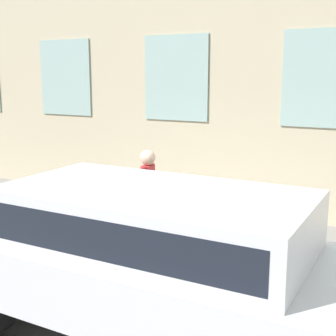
# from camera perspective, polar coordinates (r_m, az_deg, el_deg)

# --- Properties ---
(ground_plane) EXTENTS (80.00, 80.00, 0.00)m
(ground_plane) POSITION_cam_1_polar(r_m,az_deg,el_deg) (6.30, -1.24, -13.95)
(ground_plane) COLOR #514F4C
(sidewalk) EXTENTS (3.12, 60.00, 0.14)m
(sidewalk) POSITION_cam_1_polar(r_m,az_deg,el_deg) (7.56, 4.68, -8.99)
(sidewalk) COLOR gray
(sidewalk) RESTS_ON ground_plane
(building_facade) EXTENTS (0.33, 40.00, 7.61)m
(building_facade) POSITION_cam_1_polar(r_m,az_deg,el_deg) (8.76, 9.86, 18.49)
(building_facade) COLOR #C6B793
(building_facade) RESTS_ON ground_plane
(fire_hydrant) EXTENTS (0.28, 0.40, 0.85)m
(fire_hydrant) POSITION_cam_1_polar(r_m,az_deg,el_deg) (6.51, 2.69, -7.65)
(fire_hydrant) COLOR gold
(fire_hydrant) RESTS_ON sidewalk
(person) EXTENTS (0.35, 0.23, 1.45)m
(person) POSITION_cam_1_polar(r_m,az_deg,el_deg) (7.05, -2.46, -2.43)
(person) COLOR navy
(person) RESTS_ON sidewalk
(parked_truck_white_near) EXTENTS (1.80, 4.86, 1.60)m
(parked_truck_white_near) POSITION_cam_1_polar(r_m,az_deg,el_deg) (4.76, -2.47, -10.12)
(parked_truck_white_near) COLOR black
(parked_truck_white_near) RESTS_ON ground_plane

